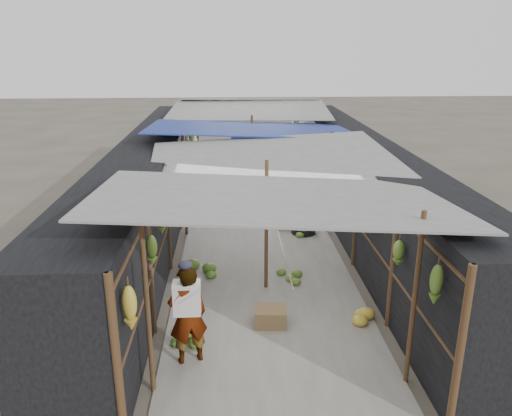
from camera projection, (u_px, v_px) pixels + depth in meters
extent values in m
plane|color=#6B6356|center=(281.00, 386.00, 7.10)|extent=(80.00, 80.00, 0.00)
cube|color=#9E998E|center=(256.00, 226.00, 13.25)|extent=(3.60, 16.00, 0.02)
cube|color=black|center=(151.00, 186.00, 12.76)|extent=(1.40, 15.00, 2.30)
cube|color=black|center=(359.00, 183.00, 13.03)|extent=(1.40, 15.00, 2.30)
cube|color=#9A794E|center=(271.00, 317.00, 8.57)|extent=(0.57, 0.48, 0.32)
cube|color=#9A794E|center=(285.00, 224.00, 13.04)|extent=(0.46, 0.38, 0.26)
cube|color=#9A794E|center=(227.00, 204.00, 14.57)|extent=(0.60, 0.55, 0.31)
cylinder|color=black|center=(303.00, 230.00, 12.73)|extent=(0.62, 0.62, 0.19)
imported|color=white|center=(188.00, 315.00, 7.40)|extent=(0.67, 0.55, 1.60)
imported|color=#204EA0|center=(251.00, 186.00, 13.74)|extent=(0.94, 0.78, 1.78)
imported|color=#4F4945|center=(293.00, 179.00, 16.05)|extent=(0.61, 0.70, 0.93)
cylinder|color=brown|center=(147.00, 308.00, 6.60)|extent=(0.07, 0.07, 2.60)
cylinder|color=brown|center=(414.00, 301.00, 6.78)|extent=(0.07, 0.07, 2.60)
cylinder|color=brown|center=(266.00, 227.00, 9.53)|extent=(0.07, 0.07, 2.60)
cylinder|color=brown|center=(185.00, 186.00, 12.28)|extent=(0.07, 0.07, 2.60)
cylinder|color=brown|center=(329.00, 183.00, 12.47)|extent=(0.07, 0.07, 2.60)
cylinder|color=brown|center=(252.00, 158.00, 15.22)|extent=(0.07, 0.07, 2.60)
cylinder|color=brown|center=(198.00, 141.00, 17.97)|extent=(0.07, 0.07, 2.60)
cylinder|color=brown|center=(298.00, 140.00, 18.15)|extent=(0.07, 0.07, 2.60)
cube|color=gray|center=(277.00, 197.00, 7.26)|extent=(5.21, 3.19, 0.52)
cube|color=gray|center=(272.00, 159.00, 10.35)|extent=(5.23, 3.73, 0.50)
cube|color=navy|center=(251.00, 129.00, 13.43)|extent=(5.40, 3.60, 0.41)
cube|color=gray|center=(249.00, 109.00, 16.53)|extent=(5.37, 3.66, 0.27)
cube|color=gray|center=(249.00, 99.00, 18.78)|extent=(5.00, 1.99, 0.24)
cylinder|color=brown|center=(177.00, 152.00, 12.51)|extent=(0.06, 15.00, 0.06)
cylinder|color=brown|center=(335.00, 150.00, 12.72)|extent=(0.06, 15.00, 0.06)
cylinder|color=gray|center=(256.00, 151.00, 12.61)|extent=(0.02, 15.00, 0.02)
cube|color=white|center=(273.00, 140.00, 15.42)|extent=(0.60, 0.03, 0.55)
cube|color=#1B44B3|center=(283.00, 173.00, 11.80)|extent=(0.55, 0.03, 0.65)
cube|color=#9E3518|center=(299.00, 166.00, 12.35)|extent=(0.50, 0.03, 0.60)
cube|color=#2A8042|center=(219.00, 205.00, 9.52)|extent=(0.60, 0.03, 0.70)
cube|color=navy|center=(241.00, 137.00, 16.06)|extent=(0.65, 0.03, 0.60)
cube|color=blue|center=(244.00, 163.00, 12.67)|extent=(0.70, 0.03, 0.60)
ellipsoid|color=gold|center=(130.00, 308.00, 5.86)|extent=(0.18, 0.15, 0.60)
ellipsoid|color=#5A802A|center=(152.00, 250.00, 7.54)|extent=(0.17, 0.15, 0.50)
ellipsoid|color=#5A802A|center=(162.00, 222.00, 8.67)|extent=(0.16, 0.13, 0.46)
ellipsoid|color=gold|center=(172.00, 193.00, 10.35)|extent=(0.19, 0.16, 0.37)
ellipsoid|color=#5A802A|center=(180.00, 167.00, 12.06)|extent=(0.19, 0.16, 0.48)
ellipsoid|color=gold|center=(186.00, 159.00, 13.71)|extent=(0.18, 0.15, 0.45)
ellipsoid|color=#5A802A|center=(189.00, 152.00, 14.70)|extent=(0.19, 0.16, 0.39)
ellipsoid|color=#5A802A|center=(192.00, 138.00, 15.87)|extent=(0.18, 0.16, 0.51)
ellipsoid|color=#5A802A|center=(195.00, 129.00, 17.29)|extent=(0.16, 0.13, 0.39)
ellipsoid|color=#5A802A|center=(197.00, 126.00, 18.70)|extent=(0.16, 0.14, 0.35)
ellipsoid|color=#5A802A|center=(436.00, 285.00, 6.25)|extent=(0.17, 0.14, 0.56)
ellipsoid|color=#5A802A|center=(399.00, 253.00, 7.62)|extent=(0.18, 0.16, 0.43)
ellipsoid|color=#5A802A|center=(371.00, 219.00, 9.06)|extent=(0.15, 0.13, 0.55)
ellipsoid|color=#5A802A|center=(352.00, 184.00, 10.43)|extent=(0.17, 0.14, 0.37)
ellipsoid|color=#5A802A|center=(335.00, 177.00, 12.20)|extent=(0.17, 0.15, 0.48)
ellipsoid|color=#5A802A|center=(322.00, 150.00, 13.87)|extent=(0.19, 0.17, 0.45)
ellipsoid|color=gold|center=(316.00, 146.00, 14.69)|extent=(0.19, 0.16, 0.52)
ellipsoid|color=#5A802A|center=(308.00, 139.00, 16.33)|extent=(0.15, 0.13, 0.46)
ellipsoid|color=gold|center=(301.00, 134.00, 17.69)|extent=(0.18, 0.15, 0.39)
ellipsoid|color=#5A802A|center=(295.00, 124.00, 19.49)|extent=(0.17, 0.15, 0.53)
ellipsoid|color=#5A802A|center=(186.00, 335.00, 8.12)|extent=(0.48, 0.41, 0.24)
ellipsoid|color=gold|center=(199.00, 200.00, 15.06)|extent=(0.49, 0.41, 0.24)
ellipsoid|color=gold|center=(368.00, 319.00, 8.60)|extent=(0.45, 0.38, 0.22)
ellipsoid|color=#5A802A|center=(199.00, 268.00, 10.47)|extent=(0.59, 0.50, 0.29)
ellipsoid|color=#5A802A|center=(293.00, 274.00, 10.20)|extent=(0.57, 0.49, 0.29)
ellipsoid|color=#5A802A|center=(306.00, 231.00, 12.62)|extent=(0.44, 0.38, 0.22)
ellipsoid|color=#5A802A|center=(289.00, 180.00, 17.25)|extent=(0.50, 0.43, 0.25)
ellipsoid|color=#5A802A|center=(247.00, 217.00, 13.64)|extent=(0.48, 0.41, 0.24)
ellipsoid|color=#5A802A|center=(211.00, 183.00, 16.86)|extent=(0.53, 0.45, 0.27)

